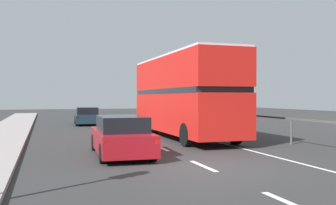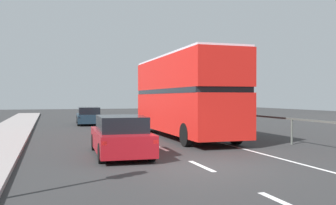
# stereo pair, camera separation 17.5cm
# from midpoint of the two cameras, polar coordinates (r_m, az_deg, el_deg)

# --- Properties ---
(ground_plane) EXTENTS (75.29, 120.00, 0.10)m
(ground_plane) POSITION_cam_midpoint_polar(r_m,az_deg,el_deg) (11.79, 4.87, -9.68)
(ground_plane) COLOR #2E2D2E
(lane_paint_markings) EXTENTS (3.25, 46.00, 0.01)m
(lane_paint_markings) POSITION_cam_midpoint_polar(r_m,az_deg,el_deg) (20.71, 0.18, -5.01)
(lane_paint_markings) COLOR silver
(lane_paint_markings) RESTS_ON ground
(bridge_side_railing) EXTENTS (0.10, 42.00, 1.18)m
(bridge_side_railing) POSITION_cam_midpoint_polar(r_m,az_deg,el_deg) (22.27, 9.73, -2.19)
(bridge_side_railing) COLOR #4E524D
(bridge_side_railing) RESTS_ON ground
(double_decker_bus_red) EXTENTS (2.66, 10.24, 4.23)m
(double_decker_bus_red) POSITION_cam_midpoint_polar(r_m,az_deg,el_deg) (19.93, 2.00, 1.28)
(double_decker_bus_red) COLOR red
(double_decker_bus_red) RESTS_ON ground
(hatchback_car_near) EXTENTS (1.98, 4.60, 1.43)m
(hatchback_car_near) POSITION_cam_midpoint_polar(r_m,az_deg,el_deg) (13.88, -7.36, -5.03)
(hatchback_car_near) COLOR maroon
(hatchback_car_near) RESTS_ON ground
(sedan_car_ahead) EXTENTS (1.98, 4.65, 1.34)m
(sedan_car_ahead) POSITION_cam_midpoint_polar(r_m,az_deg,el_deg) (30.17, -12.18, -2.00)
(sedan_car_ahead) COLOR #192A39
(sedan_car_ahead) RESTS_ON ground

